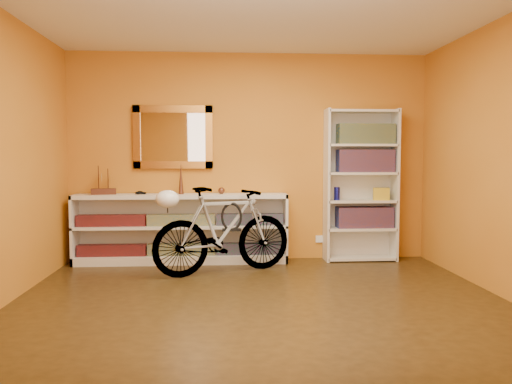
{
  "coord_description": "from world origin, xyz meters",
  "views": [
    {
      "loc": [
        -0.34,
        -4.45,
        1.31
      ],
      "look_at": [
        0.0,
        0.7,
        0.95
      ],
      "focal_mm": 35.83,
      "sensor_mm": 36.0,
      "label": 1
    }
  ],
  "objects": [
    {
      "name": "decorative_orb",
      "position": [
        -0.35,
        1.81,
        0.89
      ],
      "size": [
        0.08,
        0.08,
        0.08
      ],
      "primitive_type": "sphere",
      "color": "brown",
      "rests_on": "console_unit"
    },
    {
      "name": "cd_row_lower",
      "position": [
        -0.85,
        1.79,
        0.17
      ],
      "size": [
        2.5,
        0.13,
        0.14
      ],
      "primitive_type": "cube",
      "color": "black",
      "rests_on": "console_unit"
    },
    {
      "name": "book_row_c",
      "position": [
        1.45,
        1.84,
        1.59
      ],
      "size": [
        0.7,
        0.22,
        0.25
      ],
      "primitive_type": "cube",
      "color": "navy",
      "rests_on": "bookcase"
    },
    {
      "name": "toy_car",
      "position": [
        -1.33,
        1.81,
        0.85
      ],
      "size": [
        0.0,
        0.0,
        0.0
      ],
      "primitive_type": "imported",
      "rotation": [
        0.0,
        0.0,
        1.87
      ],
      "color": "black",
      "rests_on": "console_unit"
    },
    {
      "name": "u_lock",
      "position": [
        -0.24,
        1.24,
        0.64
      ],
      "size": [
        0.24,
        0.03,
        0.24
      ],
      "primitive_type": "torus",
      "rotation": [
        1.57,
        0.0,
        0.0
      ],
      "color": "black",
      "rests_on": "bicycle"
    },
    {
      "name": "book_row_a",
      "position": [
        1.45,
        1.84,
        0.55
      ],
      "size": [
        0.7,
        0.22,
        0.26
      ],
      "primitive_type": "cube",
      "color": "maroon",
      "rests_on": "bookcase"
    },
    {
      "name": "back_wall",
      "position": [
        0.0,
        2.0,
        1.3
      ],
      "size": [
        4.5,
        0.01,
        2.6
      ],
      "primitive_type": "cube",
      "color": "#BF6F1C",
      "rests_on": "ground"
    },
    {
      "name": "bookcase",
      "position": [
        1.4,
        1.84,
        0.95
      ],
      "size": [
        0.9,
        0.3,
        1.9
      ],
      "primitive_type": null,
      "color": "silver",
      "rests_on": "floor"
    },
    {
      "name": "travel_mug",
      "position": [
        1.09,
        1.82,
        0.85
      ],
      "size": [
        0.07,
        0.07,
        0.16
      ],
      "primitive_type": "cylinder",
      "color": "#161999",
      "rests_on": "bookcase"
    },
    {
      "name": "console_unit",
      "position": [
        -0.85,
        1.81,
        0.42
      ],
      "size": [
        2.6,
        0.35,
        0.85
      ],
      "primitive_type": null,
      "color": "silver",
      "rests_on": "floor"
    },
    {
      "name": "bronze_ornament",
      "position": [
        -0.85,
        1.81,
        1.04
      ],
      "size": [
        0.07,
        0.07,
        0.38
      ],
      "primitive_type": "cone",
      "color": "brown",
      "rests_on": "console_unit"
    },
    {
      "name": "wall_socket",
      "position": [
        0.9,
        1.99,
        0.25
      ],
      "size": [
        0.09,
        0.02,
        0.09
      ],
      "primitive_type": "cube",
      "color": "silver",
      "rests_on": "back_wall"
    },
    {
      "name": "helmet",
      "position": [
        -0.92,
        0.97,
        0.86
      ],
      "size": [
        0.25,
        0.24,
        0.19
      ],
      "primitive_type": "ellipsoid",
      "color": "white",
      "rests_on": "bicycle"
    },
    {
      "name": "gilt_mirror",
      "position": [
        -0.95,
        1.97,
        1.55
      ],
      "size": [
        0.98,
        0.06,
        0.78
      ],
      "primitive_type": "cube",
      "color": "brown",
      "rests_on": "back_wall"
    },
    {
      "name": "floor",
      "position": [
        0.0,
        0.0,
        -0.01
      ],
      "size": [
        4.5,
        4.0,
        0.01
      ],
      "primitive_type": "cube",
      "color": "black",
      "rests_on": "ground"
    },
    {
      "name": "right_wall",
      "position": [
        2.25,
        0.0,
        1.3
      ],
      "size": [
        0.01,
        4.0,
        2.6
      ],
      "primitive_type": "cube",
      "color": "#BF6F1C",
      "rests_on": "ground"
    },
    {
      "name": "model_ship",
      "position": [
        -1.78,
        1.81,
        1.02
      ],
      "size": [
        0.31,
        0.17,
        0.35
      ],
      "primitive_type": null,
      "rotation": [
        0.0,
        0.0,
        0.22
      ],
      "color": "#3F1C11",
      "rests_on": "console_unit"
    },
    {
      "name": "ceiling",
      "position": [
        0.0,
        0.0,
        2.6
      ],
      "size": [
        4.5,
        4.0,
        0.01
      ],
      "primitive_type": "cube",
      "color": "silver",
      "rests_on": "ground"
    },
    {
      "name": "bicycle",
      "position": [
        -0.33,
        1.2,
        0.49
      ],
      "size": [
        1.01,
        1.7,
        0.98
      ],
      "primitive_type": "imported",
      "rotation": [
        0.0,
        0.0,
        1.95
      ],
      "color": "silver",
      "rests_on": "floor"
    },
    {
      "name": "book_row_b",
      "position": [
        1.45,
        1.84,
        1.25
      ],
      "size": [
        0.7,
        0.22,
        0.28
      ],
      "primitive_type": "cube",
      "color": "maroon",
      "rests_on": "bookcase"
    },
    {
      "name": "red_tin",
      "position": [
        1.2,
        1.87,
        1.55
      ],
      "size": [
        0.16,
        0.16,
        0.17
      ],
      "primitive_type": "cube",
      "rotation": [
        0.0,
        0.0,
        0.31
      ],
      "color": "maroon",
      "rests_on": "bookcase"
    },
    {
      "name": "yellow_bag",
      "position": [
        1.65,
        1.8,
        0.84
      ],
      "size": [
        0.22,
        0.17,
        0.15
      ],
      "primitive_type": "cube",
      "rotation": [
        0.0,
        0.0,
        -0.22
      ],
      "color": "gold",
      "rests_on": "bookcase"
    },
    {
      "name": "cd_row_upper",
      "position": [
        -0.85,
        1.79,
        0.54
      ],
      "size": [
        2.5,
        0.13,
        0.14
      ],
      "primitive_type": "cube",
      "color": "navy",
      "rests_on": "console_unit"
    }
  ]
}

